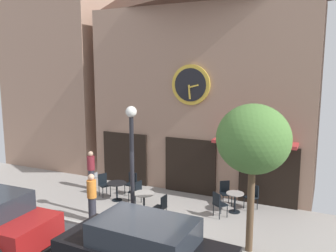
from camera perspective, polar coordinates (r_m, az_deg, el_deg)
The scene contains 17 objects.
clock_building at distance 15.40m, azimuth 5.88°, elevation 10.10°, with size 9.46×4.33×10.28m.
neighbor_building_left at distance 20.28m, azimuth -16.25°, elevation 14.80°, with size 5.52×4.43×14.40m.
street_lamp at distance 11.43m, azimuth -5.90°, elevation -6.50°, with size 0.36×0.36×3.97m.
street_tree at distance 9.72m, azimuth 13.76°, elevation -2.24°, with size 2.03×1.83×4.21m.
cafe_table_near_curb at distance 14.01m, azimuth -8.37°, elevation -9.93°, with size 0.76×0.76×0.72m.
cafe_table_center at distance 12.70m, azimuth -3.95°, elevation -11.76°, with size 0.76×0.76×0.77m.
cafe_table_near_door at distance 13.03m, azimuth 10.89°, elevation -11.71°, with size 0.63×0.63×0.72m.
cafe_chair_corner at distance 14.63m, azimuth -10.49°, elevation -9.15°, with size 0.54×0.54×0.90m.
cafe_chair_near_lamp at distance 14.61m, azimuth -5.98°, elevation -9.08°, with size 0.42×0.42×0.90m.
cafe_chair_left_end at distance 13.68m, azimuth 9.37°, elevation -10.43°, with size 0.56×0.56×0.90m.
cafe_chair_mid_row at distance 13.62m, azimuth -5.18°, elevation -10.43°, with size 0.47×0.47×0.90m.
cafe_chair_near_tree at distance 12.12m, azimuth -1.07°, elevation -12.94°, with size 0.43×0.43×0.90m.
cafe_chair_by_entrance at distance 13.47m, azimuth 13.67°, elevation -10.90°, with size 0.55×0.55×0.90m.
cafe_chair_facing_street at distance 12.51m, azimuth 8.27°, elevation -12.33°, with size 0.56×0.56×0.90m.
pedestrian_orange at distance 12.23m, azimuth -12.35°, elevation -11.30°, with size 0.44×0.44×1.67m.
pedestrian_maroon at distance 15.41m, azimuth -12.47°, elevation -6.97°, with size 0.43×0.43×1.67m.
parked_car_black at distance 8.96m, azimuth -3.85°, elevation -19.79°, with size 4.36×2.14×1.55m.
Camera 1 is at (4.94, -8.65, 5.10)m, focal length 37.25 mm.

